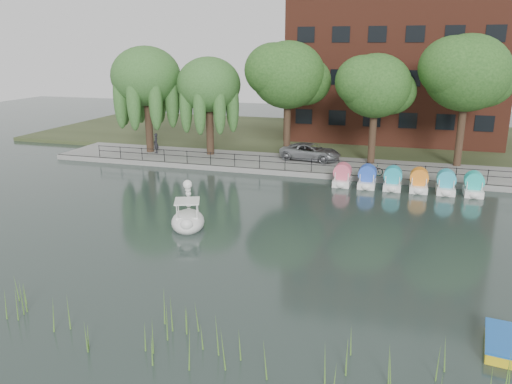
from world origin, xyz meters
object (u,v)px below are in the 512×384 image
at_px(pedestrian, 156,142).
at_px(yellow_rowboat, 504,343).
at_px(minivan, 310,151).
at_px(swan_boat, 188,218).
at_px(bicycle, 371,169).

xyz_separation_m(pedestrian, yellow_rowboat, (24.18, -22.72, -1.17)).
height_order(minivan, swan_boat, swan_boat).
xyz_separation_m(minivan, pedestrian, (-13.37, -1.07, 0.21)).
xyz_separation_m(bicycle, yellow_rowboat, (5.70, -20.07, -0.68)).
distance_m(swan_boat, yellow_rowboat, 16.19).
distance_m(bicycle, yellow_rowboat, 20.88).
height_order(minivan, bicycle, minivan).
bearing_deg(pedestrian, swan_boat, -11.31).
relative_size(minivan, bicycle, 3.26).
distance_m(bicycle, swan_boat, 15.28).
bearing_deg(minivan, yellow_rowboat, -148.56).
distance_m(minivan, yellow_rowboat, 26.15).
relative_size(bicycle, yellow_rowboat, 0.72).
bearing_deg(pedestrian, yellow_rowboat, 2.65).
bearing_deg(bicycle, yellow_rowboat, -165.48).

